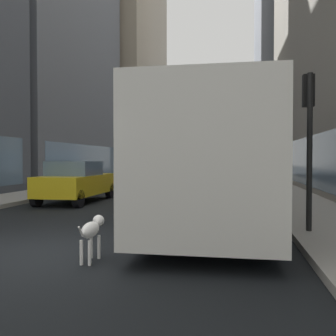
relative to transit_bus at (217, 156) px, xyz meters
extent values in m
plane|color=black|center=(-2.80, 30.20, -1.78)|extent=(120.00, 120.00, 0.00)
cube|color=gray|center=(-8.50, 30.20, -1.70)|extent=(2.40, 110.00, 0.15)
cube|color=#9E9991|center=(2.90, 30.20, -1.70)|extent=(2.40, 110.00, 0.15)
cube|color=slate|center=(-14.70, 16.90, 12.14)|extent=(8.04, 16.00, 27.84)
cube|color=slate|center=(-10.70, 16.90, -0.18)|extent=(0.08, 14.40, 2.40)
cube|color=#A0937F|center=(-14.70, 34.69, 13.34)|extent=(10.96, 17.55, 30.23)
cube|color=slate|center=(-9.24, 34.69, -0.18)|extent=(0.08, 15.80, 2.40)
cube|color=slate|center=(4.12, 3.09, -0.18)|extent=(0.08, 21.40, 2.40)
cube|color=gray|center=(9.10, 23.80, 11.33)|extent=(8.39, 15.47, 26.21)
cube|color=slate|center=(4.92, 23.80, -0.18)|extent=(0.08, 13.92, 2.40)
cube|color=slate|center=(9.10, 40.83, 13.83)|extent=(10.84, 15.00, 31.22)
cube|color=slate|center=(3.70, 40.83, -0.18)|extent=(0.08, 13.50, 2.40)
cube|color=silver|center=(0.00, -0.01, -0.10)|extent=(2.55, 11.50, 2.75)
cube|color=slate|center=(0.00, -0.01, 0.39)|extent=(2.57, 11.04, 0.90)
cube|color=black|center=(0.00, 5.69, -1.23)|extent=(2.55, 0.16, 0.44)
cylinder|color=black|center=(-1.12, 3.54, -1.28)|extent=(0.30, 1.00, 1.00)
cylinder|color=black|center=(1.13, 3.54, -1.28)|extent=(0.30, 1.00, 1.00)
cylinder|color=black|center=(-1.12, -4.16, -1.28)|extent=(0.30, 1.00, 1.00)
cylinder|color=black|center=(1.13, -4.16, -1.28)|extent=(0.30, 1.00, 1.00)
cube|color=silver|center=(-1.45, 5.14, 0.72)|extent=(0.08, 0.24, 0.40)
cube|color=black|center=(-5.60, 22.61, -1.08)|extent=(1.73, 3.90, 0.75)
cube|color=slate|center=(-5.60, 22.41, -0.43)|extent=(1.59, 1.76, 0.55)
cylinder|color=black|center=(-6.35, 24.14, -1.46)|extent=(0.22, 0.64, 0.64)
cylinder|color=black|center=(-4.85, 24.14, -1.46)|extent=(0.22, 0.64, 0.64)
cylinder|color=black|center=(-6.35, 21.07, -1.46)|extent=(0.22, 0.64, 0.64)
cylinder|color=black|center=(-4.85, 21.07, -1.46)|extent=(0.22, 0.64, 0.64)
cube|color=red|center=(-1.60, 9.33, -1.08)|extent=(1.78, 4.38, 0.75)
cube|color=slate|center=(-1.60, 9.11, -0.43)|extent=(1.64, 1.97, 0.55)
cylinder|color=black|center=(-2.38, 11.10, -1.46)|extent=(0.22, 0.64, 0.64)
cylinder|color=black|center=(-0.82, 11.10, -1.46)|extent=(0.22, 0.64, 0.64)
cylinder|color=black|center=(-2.38, 7.55, -1.46)|extent=(0.22, 0.64, 0.64)
cylinder|color=black|center=(-0.82, 7.55, -1.46)|extent=(0.22, 0.64, 0.64)
cube|color=yellow|center=(-5.60, 2.77, -1.08)|extent=(1.79, 4.19, 0.75)
cube|color=slate|center=(-5.60, 2.56, -0.43)|extent=(1.65, 1.89, 0.55)
cylinder|color=black|center=(-6.39, 4.45, -1.46)|extent=(0.22, 0.64, 0.64)
cylinder|color=black|center=(-4.81, 4.45, -1.46)|extent=(0.22, 0.64, 0.64)
cylinder|color=black|center=(-6.39, 1.09, -1.46)|extent=(0.22, 0.64, 0.64)
cylinder|color=black|center=(-4.81, 1.09, -1.46)|extent=(0.22, 0.64, 0.64)
ellipsoid|color=white|center=(-1.85, -5.25, -1.25)|extent=(0.22, 0.60, 0.26)
sphere|color=white|center=(-1.85, -4.87, -1.16)|extent=(0.20, 0.20, 0.20)
sphere|color=black|center=(-1.91, -4.85, -1.14)|extent=(0.07, 0.07, 0.07)
sphere|color=black|center=(-1.79, -4.85, -1.14)|extent=(0.07, 0.07, 0.07)
cylinder|color=white|center=(-1.85, -5.65, -1.20)|extent=(0.03, 0.16, 0.19)
cylinder|color=white|center=(-1.92, -5.04, -1.58)|extent=(0.06, 0.06, 0.40)
cylinder|color=white|center=(-1.78, -5.04, -1.58)|extent=(0.06, 0.06, 0.40)
cylinder|color=white|center=(-1.92, -5.46, -1.58)|extent=(0.06, 0.06, 0.40)
cylinder|color=white|center=(-1.78, -5.46, -1.58)|extent=(0.06, 0.06, 0.40)
sphere|color=black|center=(-1.80, -5.15, -1.21)|extent=(0.04, 0.04, 0.04)
sphere|color=black|center=(-1.91, -5.33, -1.23)|extent=(0.04, 0.04, 0.04)
sphere|color=black|center=(-1.83, -5.43, -1.19)|extent=(0.04, 0.04, 0.04)
cylinder|color=black|center=(2.10, -2.65, 0.07)|extent=(0.12, 0.12, 3.40)
cube|color=black|center=(2.10, -2.47, 1.42)|extent=(0.24, 0.20, 0.70)
sphere|color=red|center=(2.10, -2.36, 1.64)|extent=(0.11, 0.11, 0.11)
sphere|color=orange|center=(2.10, -2.36, 1.42)|extent=(0.11, 0.11, 0.11)
sphere|color=green|center=(2.10, -2.36, 1.20)|extent=(0.11, 0.11, 0.11)
camera|label=1|loc=(0.47, -11.04, -0.08)|focal=39.69mm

